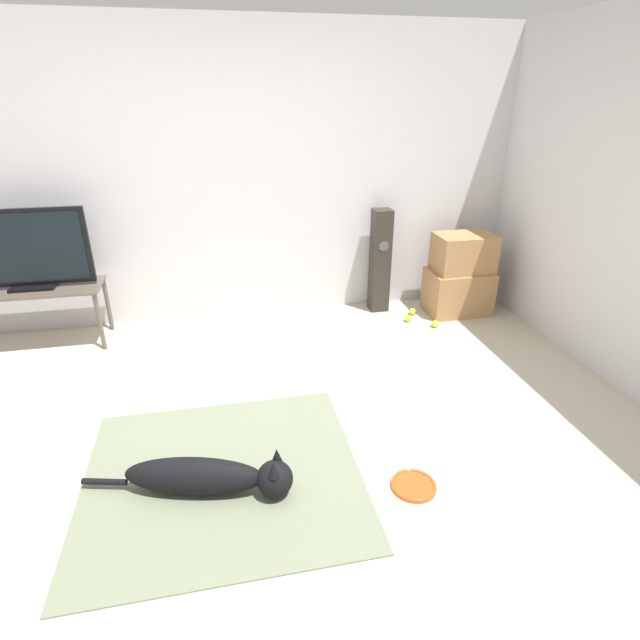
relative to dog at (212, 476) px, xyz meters
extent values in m
plane|color=#BCB29E|center=(0.35, 0.33, -0.12)|extent=(12.00, 12.00, 0.00)
cube|color=silver|center=(0.35, 2.43, 1.16)|extent=(8.00, 0.06, 2.55)
cube|color=slate|center=(0.06, 0.12, -0.11)|extent=(1.53, 1.41, 0.01)
ellipsoid|color=black|center=(-0.09, 0.02, 0.00)|extent=(0.78, 0.36, 0.21)
sphere|color=black|center=(0.33, -0.08, 0.00)|extent=(0.20, 0.20, 0.20)
cone|color=black|center=(0.35, -0.03, 0.10)|extent=(0.06, 0.06, 0.09)
cone|color=black|center=(0.32, -0.14, 0.10)|extent=(0.06, 0.06, 0.09)
cylinder|color=black|center=(-0.57, 0.14, -0.06)|extent=(0.25, 0.09, 0.03)
cylinder|color=#DB511E|center=(1.08, -0.18, -0.11)|extent=(0.25, 0.25, 0.02)
torus|color=#DB511E|center=(1.08, -0.18, -0.10)|extent=(0.25, 0.25, 0.02)
cube|color=#A87A4C|center=(2.38, 2.01, 0.09)|extent=(0.59, 0.41, 0.42)
cube|color=#A87A4C|center=(2.40, 2.02, 0.48)|extent=(0.54, 0.37, 0.35)
cube|color=#2D2823|center=(1.65, 2.23, 0.38)|extent=(0.17, 0.17, 1.00)
cylinder|color=#4C4C51|center=(1.65, 2.14, 0.56)|extent=(0.09, 0.00, 0.09)
cube|color=brown|center=(-1.37, 2.08, 0.39)|extent=(1.04, 0.44, 0.02)
cylinder|color=brown|center=(-0.87, 1.89, 0.13)|extent=(0.04, 0.04, 0.50)
cylinder|color=brown|center=(-0.87, 2.27, 0.13)|extent=(0.04, 0.04, 0.50)
cube|color=black|center=(-1.37, 2.08, 0.41)|extent=(0.34, 0.20, 0.02)
cube|color=black|center=(-1.37, 2.09, 0.74)|extent=(0.97, 0.04, 0.62)
cube|color=black|center=(-1.37, 2.07, 0.74)|extent=(0.90, 0.01, 0.56)
sphere|color=#C6E033|center=(1.93, 2.02, -0.08)|extent=(0.07, 0.07, 0.07)
sphere|color=#C6E033|center=(1.83, 1.88, -0.08)|extent=(0.07, 0.07, 0.07)
sphere|color=#C6E033|center=(2.03, 1.71, -0.08)|extent=(0.07, 0.07, 0.07)
camera|label=1|loc=(0.14, -2.14, 1.87)|focal=28.00mm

